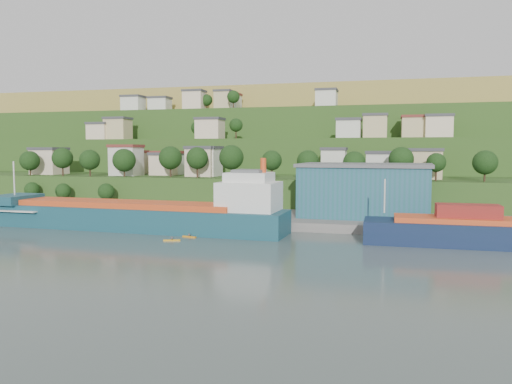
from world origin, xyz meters
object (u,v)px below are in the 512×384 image
(warehouse, at_px, (365,190))
(caravan, at_px, (37,207))
(kayak_orange, at_px, (189,236))
(cargo_ship_near, at_px, (142,217))

(warehouse, xyz_separation_m, caravan, (-86.93, -7.85, -5.76))
(kayak_orange, bearing_deg, cargo_ship_near, 168.40)
(warehouse, relative_size, caravan, 5.04)
(caravan, xyz_separation_m, kayak_orange, (52.62, -19.95, -2.44))
(warehouse, bearing_deg, caravan, -171.92)
(cargo_ship_near, distance_m, kayak_orange, 15.90)
(caravan, relative_size, kayak_orange, 1.96)
(cargo_ship_near, distance_m, warehouse, 53.11)
(warehouse, height_order, caravan, warehouse)
(caravan, distance_m, kayak_orange, 56.33)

